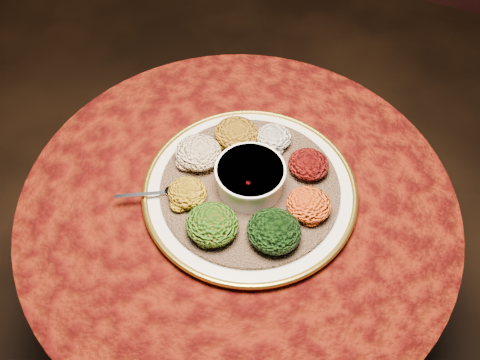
% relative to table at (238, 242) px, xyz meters
% --- Properties ---
extents(table, '(0.96, 0.96, 0.73)m').
position_rel_table_xyz_m(table, '(0.00, 0.00, 0.00)').
color(table, black).
rests_on(table, ground).
extents(platter, '(0.55, 0.55, 0.02)m').
position_rel_table_xyz_m(platter, '(0.02, 0.03, 0.19)').
color(platter, silver).
rests_on(platter, table).
extents(injera, '(0.41, 0.41, 0.01)m').
position_rel_table_xyz_m(injera, '(0.02, 0.03, 0.20)').
color(injera, '#876143').
rests_on(injera, platter).
extents(stew_bowl, '(0.15, 0.15, 0.06)m').
position_rel_table_xyz_m(stew_bowl, '(0.02, 0.03, 0.24)').
color(stew_bowl, white).
rests_on(stew_bowl, injera).
extents(spoon, '(0.13, 0.08, 0.01)m').
position_rel_table_xyz_m(spoon, '(-0.14, -0.06, 0.21)').
color(spoon, silver).
rests_on(spoon, injera).
extents(portion_ayib, '(0.08, 0.08, 0.04)m').
position_rel_table_xyz_m(portion_ayib, '(0.02, 0.16, 0.23)').
color(portion_ayib, beige).
rests_on(portion_ayib, injera).
extents(portion_kitfo, '(0.09, 0.09, 0.04)m').
position_rel_table_xyz_m(portion_kitfo, '(0.12, 0.12, 0.23)').
color(portion_kitfo, black).
rests_on(portion_kitfo, injera).
extents(portion_tikil, '(0.09, 0.09, 0.05)m').
position_rel_table_xyz_m(portion_tikil, '(0.15, 0.02, 0.23)').
color(portion_tikil, '#AD680E').
rests_on(portion_tikil, injera).
extents(portion_gomen, '(0.11, 0.11, 0.05)m').
position_rel_table_xyz_m(portion_gomen, '(0.11, -0.07, 0.23)').
color(portion_gomen, black).
rests_on(portion_gomen, injera).
extents(portion_mixveg, '(0.11, 0.10, 0.05)m').
position_rel_table_xyz_m(portion_mixveg, '(-0.01, -0.10, 0.23)').
color(portion_mixveg, '#A42C0A').
rests_on(portion_mixveg, injera).
extents(portion_kik, '(0.08, 0.08, 0.04)m').
position_rel_table_xyz_m(portion_kik, '(-0.09, -0.05, 0.23)').
color(portion_kik, '#B2860F').
rests_on(portion_kik, injera).
extents(portion_timatim, '(0.10, 0.10, 0.05)m').
position_rel_table_xyz_m(portion_timatim, '(-0.12, 0.05, 0.23)').
color(portion_timatim, maroon).
rests_on(portion_timatim, injera).
extents(portion_shiro, '(0.10, 0.10, 0.05)m').
position_rel_table_xyz_m(portion_shiro, '(-0.06, 0.14, 0.23)').
color(portion_shiro, '#83580F').
rests_on(portion_shiro, injera).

